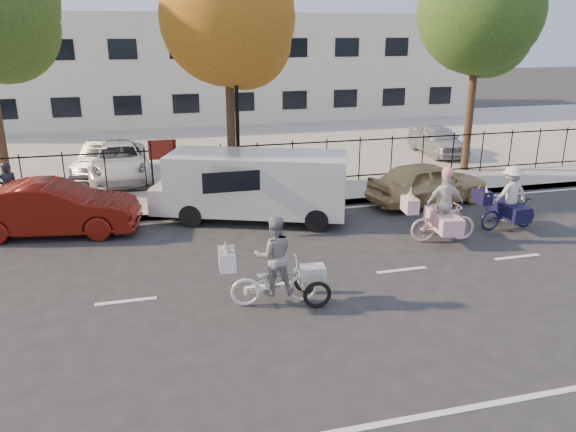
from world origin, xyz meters
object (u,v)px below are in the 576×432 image
object	(u,v)px
red_sedan	(54,208)
lamppost	(237,99)
unicorn_bike	(443,215)
pedestrian	(8,188)
lot_car_d	(438,140)
bull_bike	(508,204)
lot_car_c	(104,159)
lot_car_b	(119,161)
zebra_trike	(275,271)
white_van	(254,184)
gold_sedan	(428,183)

from	to	relation	value
red_sedan	lamppost	bearing A→B (deg)	-57.88
lamppost	unicorn_bike	size ratio (longest dim) A/B	2.21
pedestrian	lot_car_d	size ratio (longest dim) A/B	0.43
bull_bike	lot_car_c	distance (m)	13.62
lot_car_b	zebra_trike	bearing A→B (deg)	-75.84
white_van	pedestrian	bearing A→B (deg)	-174.02
red_sedan	gold_sedan	xyz separation A→B (m)	(10.80, 0.00, -0.05)
lamppost	lot_car_c	xyz separation A→B (m)	(-4.29, 3.41, -2.37)
pedestrian	lot_car_d	bearing A→B (deg)	176.63
gold_sedan	lot_car_c	distance (m)	11.33
unicorn_bike	lot_car_c	bearing A→B (deg)	51.47
lamppost	unicorn_bike	distance (m)	7.26
bull_bike	white_van	xyz separation A→B (m)	(-6.46, 2.46, 0.36)
red_sedan	bull_bike	bearing A→B (deg)	-94.07
lamppost	red_sedan	xyz separation A→B (m)	(-5.30, -2.30, -2.41)
lamppost	red_sedan	distance (m)	6.26
lot_car_c	unicorn_bike	bearing A→B (deg)	-30.10
zebra_trike	bull_bike	world-z (taller)	zebra_trike
unicorn_bike	white_van	world-z (taller)	unicorn_bike
lamppost	red_sedan	size ratio (longest dim) A/B	1.01
zebra_trike	lot_car_b	xyz separation A→B (m)	(-3.13, 10.43, 0.06)
gold_sedan	red_sedan	bearing A→B (deg)	79.63
white_van	bull_bike	bearing A→B (deg)	0.52
unicorn_bike	gold_sedan	distance (m)	3.32
zebra_trike	gold_sedan	world-z (taller)	zebra_trike
lot_car_c	lot_car_d	bearing A→B (deg)	16.37
lot_car_b	lot_car_d	xyz separation A→B (m)	(12.84, 0.75, 0.00)
red_sedan	gold_sedan	world-z (taller)	red_sedan
red_sedan	lot_car_c	size ratio (longest dim) A/B	1.19
zebra_trike	pedestrian	size ratio (longest dim) A/B	1.39
lamppost	bull_bike	size ratio (longest dim) A/B	2.31
lot_car_b	lot_car_d	size ratio (longest dim) A/B	1.22
lamppost	red_sedan	bearing A→B (deg)	-156.55
unicorn_bike	white_van	bearing A→B (deg)	63.17
lamppost	zebra_trike	xyz separation A→B (m)	(-0.64, -7.62, -2.41)
unicorn_bike	red_sedan	xyz separation A→B (m)	(-9.55, 3.08, -0.01)
lot_car_d	pedestrian	bearing A→B (deg)	-162.81
red_sedan	unicorn_bike	bearing A→B (deg)	-99.18
zebra_trike	white_van	size ratio (longest dim) A/B	0.36
bull_bike	red_sedan	bearing A→B (deg)	75.73
zebra_trike	white_van	bearing A→B (deg)	-2.44
zebra_trike	white_van	world-z (taller)	white_van
lot_car_b	gold_sedan	bearing A→B (deg)	-31.42
lot_car_b	red_sedan	bearing A→B (deg)	-109.21
red_sedan	lot_car_d	world-z (taller)	red_sedan
gold_sedan	lot_car_d	distance (m)	6.87
pedestrian	lot_car_c	bearing A→B (deg)	-138.80
unicorn_bike	bull_bike	bearing A→B (deg)	-71.98
bull_bike	lot_car_b	size ratio (longest dim) A/B	0.43
unicorn_bike	lot_car_d	world-z (taller)	unicorn_bike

